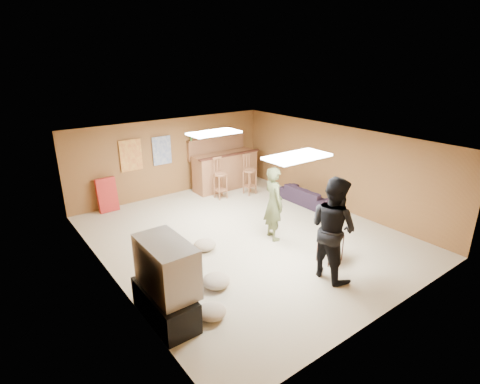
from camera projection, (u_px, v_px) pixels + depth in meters
ground at (245, 236)px, 8.52m from camera, size 7.00×7.00×0.00m
ceiling at (246, 140)px, 7.76m from camera, size 6.00×7.00×0.02m
wall_back at (171, 157)px, 10.77m from camera, size 6.00×0.02×2.20m
wall_front at (390, 255)px, 5.51m from camera, size 6.00×0.02×2.20m
wall_left at (108, 226)px, 6.45m from camera, size 0.02×7.00×2.20m
wall_right at (336, 167)px, 9.83m from camera, size 0.02×7.00×2.20m
tv_stand at (165, 304)px, 5.78m from camera, size 0.55×1.30×0.50m
dvd_box at (178, 304)px, 5.93m from camera, size 0.35×0.50×0.08m
tv_body at (166, 266)px, 5.59m from camera, size 0.60×1.10×0.80m
tv_screen at (185, 260)px, 5.77m from camera, size 0.02×0.95×0.65m
bar_counter at (225, 171)px, 11.39m from camera, size 2.00×0.60×1.10m
bar_lip at (230, 155)px, 11.01m from camera, size 2.10×0.12×0.05m
bar_shelf at (216, 138)px, 11.40m from camera, size 2.00×0.18×0.05m
bar_backing at (216, 147)px, 11.52m from camera, size 2.00×0.14×0.60m
poster_left at (131, 155)px, 9.98m from camera, size 0.60×0.03×0.85m
poster_right at (162, 150)px, 10.49m from camera, size 0.55×0.03×0.80m
folding_chair_stack at (107, 195)px, 9.72m from camera, size 0.50×0.26×0.91m
ceiling_panel_front at (297, 157)px, 6.64m from camera, size 1.20×0.60×0.04m
ceiling_panel_back at (214, 133)px, 8.67m from camera, size 1.20×0.60×0.04m
person_olive at (274, 204)px, 8.14m from camera, size 0.53×0.68×1.65m
person_black at (333, 228)px, 6.67m from camera, size 0.78×0.97×1.92m
sofa at (307, 195)px, 10.31m from camera, size 0.64×1.59×0.46m
tray_table at (330, 247)px, 7.39m from camera, size 0.54×0.49×0.58m
cup_red_near at (325, 232)px, 7.25m from camera, size 0.10×0.10×0.12m
cup_red_far at (338, 232)px, 7.23m from camera, size 0.11×0.11×0.12m
cup_blue at (334, 228)px, 7.42m from camera, size 0.09×0.09×0.11m
bar_stool_left at (220, 180)px, 10.57m from camera, size 0.40×0.40×1.07m
bar_stool_right at (250, 175)px, 10.88m from camera, size 0.43×0.43×1.15m
cushion_near_tv at (216, 281)px, 6.62m from camera, size 0.55×0.55×0.22m
cushion_mid at (205, 245)px, 7.89m from camera, size 0.62×0.62×0.21m
cushion_far at (212, 311)px, 5.84m from camera, size 0.47×0.47×0.21m
bottle_row at (211, 133)px, 11.22m from camera, size 1.48×0.08×0.26m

